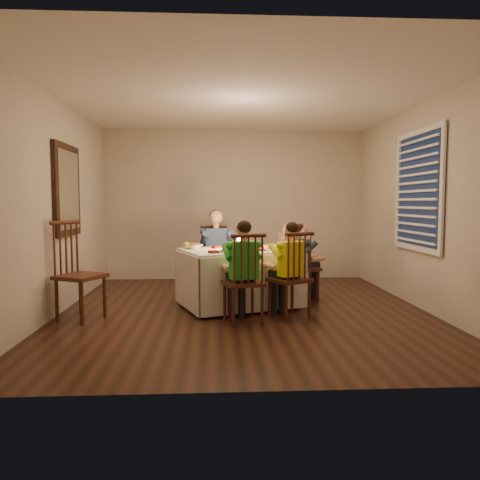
{
  "coord_description": "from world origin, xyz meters",
  "views": [
    {
      "loc": [
        -0.37,
        -5.72,
        1.35
      ],
      "look_at": [
        -0.04,
        0.15,
        0.87
      ],
      "focal_mm": 35.0,
      "sensor_mm": 36.0,
      "label": 1
    }
  ],
  "objects": [
    {
      "name": "adult",
      "position": [
        -0.34,
        1.01,
        0.0
      ],
      "size": [
        0.53,
        0.5,
        1.24
      ],
      "primitive_type": null,
      "rotation": [
        0.0,
        0.0,
        0.2
      ],
      "color": "navy",
      "rests_on": "ground"
    },
    {
      "name": "wall_mirror",
      "position": [
        -2.22,
        0.3,
        1.5
      ],
      "size": [
        0.06,
        0.95,
        1.15
      ],
      "color": "black",
      "rests_on": "wall_left"
    },
    {
      "name": "chair_near_right",
      "position": [
        0.51,
        -0.38,
        0.0
      ],
      "size": [
        0.56,
        0.55,
        1.01
      ],
      "primitive_type": null,
      "rotation": [
        0.0,
        0.0,
        3.65
      ],
      "color": "#3E1811",
      "rests_on": "ground"
    },
    {
      "name": "setting_yellow",
      "position": [
        0.37,
        0.13,
        0.75
      ],
      "size": [
        0.33,
        0.33,
        0.02
      ],
      "primitive_type": "cylinder",
      "rotation": [
        0.0,
        0.0,
        0.34
      ],
      "color": "white",
      "rests_on": "dining_table"
    },
    {
      "name": "wall_left",
      "position": [
        -2.25,
        0.0,
        1.3
      ],
      "size": [
        0.02,
        5.0,
        2.6
      ],
      "primitive_type": "cube",
      "color": "beige",
      "rests_on": "ground"
    },
    {
      "name": "child_yellow",
      "position": [
        0.51,
        -0.38,
        0.0
      ],
      "size": [
        0.51,
        0.5,
        1.12
      ],
      "primitive_type": null,
      "rotation": [
        0.0,
        0.0,
        3.65
      ],
      "color": "#FAF41B",
      "rests_on": "ground"
    },
    {
      "name": "chair_adult",
      "position": [
        -0.34,
        1.01,
        0.0
      ],
      "size": [
        0.49,
        0.47,
        1.01
      ],
      "primitive_type": null,
      "rotation": [
        0.0,
        0.0,
        0.2
      ],
      "color": "#3E1811",
      "rests_on": "ground"
    },
    {
      "name": "chair_near_left",
      "position": [
        -0.05,
        -0.56,
        0.0
      ],
      "size": [
        0.51,
        0.49,
        1.01
      ],
      "primitive_type": null,
      "rotation": [
        0.0,
        0.0,
        3.41
      ],
      "color": "#3E1811",
      "rests_on": "ground"
    },
    {
      "name": "dining_table",
      "position": [
        -0.05,
        0.26,
        0.53
      ],
      "size": [
        1.69,
        1.45,
        0.71
      ],
      "rotation": [
        0.0,
        0.0,
        0.34
      ],
      "color": "silver",
      "rests_on": "ground"
    },
    {
      "name": "ground",
      "position": [
        0.0,
        0.0,
        0.0
      ],
      "size": [
        5.0,
        5.0,
        0.0
      ],
      "primitive_type": "plane",
      "color": "black",
      "rests_on": "ground"
    },
    {
      "name": "setting_green",
      "position": [
        -0.21,
        -0.11,
        0.75
      ],
      "size": [
        0.33,
        0.33,
        0.02
      ],
      "primitive_type": "cylinder",
      "rotation": [
        0.0,
        0.0,
        0.34
      ],
      "color": "white",
      "rests_on": "dining_table"
    },
    {
      "name": "wall_back",
      "position": [
        0.0,
        2.5,
        1.3
      ],
      "size": [
        4.5,
        0.02,
        2.6
      ],
      "primitive_type": "cube",
      "color": "beige",
      "rests_on": "ground"
    },
    {
      "name": "serving_bowl",
      "position": [
        -0.65,
        0.38,
        0.77
      ],
      "size": [
        0.32,
        0.32,
        0.06
      ],
      "primitive_type": "imported",
      "rotation": [
        0.0,
        0.0,
        0.76
      ],
      "color": "white",
      "rests_on": "dining_table"
    },
    {
      "name": "orange_fruit",
      "position": [
        0.2,
        0.4,
        0.78
      ],
      "size": [
        0.08,
        0.08,
        0.08
      ],
      "primitive_type": "sphere",
      "color": "orange",
      "rests_on": "dining_table"
    },
    {
      "name": "candle_right",
      "position": [
        0.04,
        0.29,
        0.79
      ],
      "size": [
        0.06,
        0.06,
        0.1
      ],
      "primitive_type": "cylinder",
      "color": "silver",
      "rests_on": "dining_table"
    },
    {
      "name": "candle_left",
      "position": [
        -0.11,
        0.24,
        0.79
      ],
      "size": [
        0.06,
        0.06,
        0.1
      ],
      "primitive_type": "cylinder",
      "color": "silver",
      "rests_on": "dining_table"
    },
    {
      "name": "child_teal",
      "position": [
        0.82,
        0.55,
        0.0
      ],
      "size": [
        0.43,
        0.44,
        1.06
      ],
      "primitive_type": null,
      "rotation": [
        0.0,
        0.0,
        1.96
      ],
      "color": "#182C3C",
      "rests_on": "ground"
    },
    {
      "name": "setting_adult",
      "position": [
        -0.17,
        0.5,
        0.75
      ],
      "size": [
        0.33,
        0.33,
        0.02
      ],
      "primitive_type": "cylinder",
      "rotation": [
        0.0,
        0.0,
        0.34
      ],
      "color": "white",
      "rests_on": "dining_table"
    },
    {
      "name": "child_green",
      "position": [
        -0.05,
        -0.56,
        0.0
      ],
      "size": [
        0.48,
        0.46,
        1.15
      ],
      "primitive_type": null,
      "rotation": [
        0.0,
        0.0,
        3.41
      ],
      "color": "green",
      "rests_on": "ground"
    },
    {
      "name": "chair_extra",
      "position": [
        -1.9,
        -0.34,
        0.0
      ],
      "size": [
        0.61,
        0.62,
        1.14
      ],
      "primitive_type": null,
      "rotation": [
        0.0,
        0.0,
        1.12
      ],
      "color": "#3E1811",
      "rests_on": "ground"
    },
    {
      "name": "chair_end",
      "position": [
        0.82,
        0.55,
        0.0
      ],
      "size": [
        0.52,
        0.54,
        1.01
      ],
      "primitive_type": null,
      "rotation": [
        0.0,
        0.0,
        1.96
      ],
      "color": "#3E1811",
      "rests_on": "ground"
    },
    {
      "name": "ceiling",
      "position": [
        0.0,
        0.0,
        2.6
      ],
      "size": [
        5.0,
        5.0,
        0.0
      ],
      "primitive_type": "plane",
      "color": "white",
      "rests_on": "wall_back"
    },
    {
      "name": "wall_right",
      "position": [
        2.25,
        0.0,
        1.3
      ],
      "size": [
        0.02,
        5.0,
        2.6
      ],
      "primitive_type": "cube",
      "color": "beige",
      "rests_on": "ground"
    },
    {
      "name": "window_blinds",
      "position": [
        2.21,
        0.1,
        1.5
      ],
      "size": [
        0.07,
        1.34,
        1.54
      ],
      "color": "#0D1A35",
      "rests_on": "wall_right"
    },
    {
      "name": "setting_teal",
      "position": [
        0.38,
        0.42,
        0.75
      ],
      "size": [
        0.33,
        0.33,
        0.02
      ],
      "primitive_type": "cylinder",
      "rotation": [
        0.0,
        0.0,
        0.34
      ],
      "color": "white",
      "rests_on": "dining_table"
    },
    {
      "name": "squash",
      "position": [
        -0.73,
        0.34,
        0.79
      ],
      "size": [
        0.09,
        0.09,
        0.09
      ],
      "primitive_type": "sphere",
      "color": "#ECF03F",
      "rests_on": "dining_table"
    }
  ]
}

